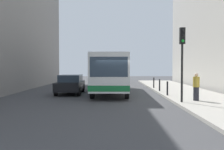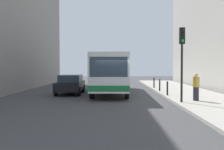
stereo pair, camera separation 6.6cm
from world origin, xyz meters
name	(u,v)px [view 1 (the left image)]	position (x,y,z in m)	size (l,w,h in m)	color
ground_plane	(117,100)	(0.00, 0.00, 0.00)	(80.00, 80.00, 0.00)	#424244
sidewalk	(202,99)	(5.40, 0.00, 0.07)	(4.40, 40.00, 0.15)	#ADA89E
bus	(111,71)	(-0.46, 4.58, 1.73)	(2.62, 11.04, 3.00)	white
car_beside_bus	(71,84)	(-3.59, 3.61, 0.78)	(1.93, 4.43, 1.48)	black
traffic_light	(182,50)	(3.55, -2.07, 3.01)	(0.28, 0.33, 4.10)	black
bollard_near	(167,88)	(3.45, 1.32, 0.62)	(0.11, 0.11, 0.95)	black
bollard_mid	(160,85)	(3.45, 4.34, 0.62)	(0.11, 0.11, 0.95)	black
bollard_far	(154,83)	(3.45, 7.37, 0.62)	(0.11, 0.11, 0.95)	black
pedestrian_near_signal	(196,87)	(4.55, -1.42, 0.94)	(0.38, 0.38, 1.60)	#26262D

